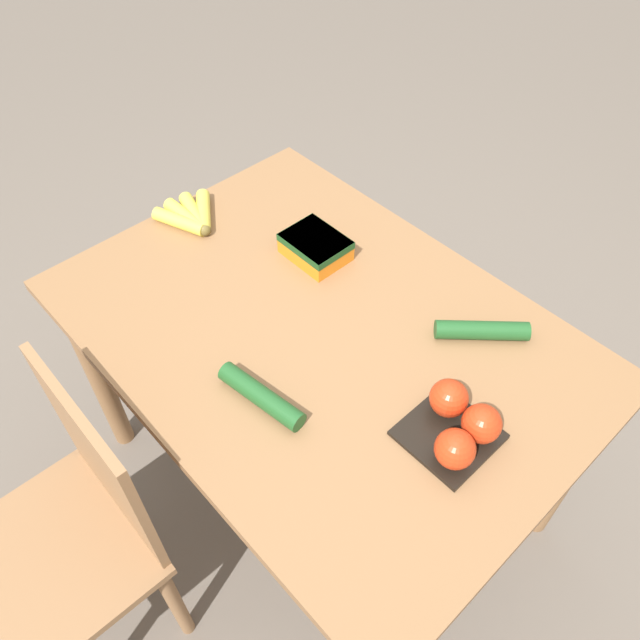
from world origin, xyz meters
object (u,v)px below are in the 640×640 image
Objects in this scene: banana_bunch at (191,216)px; tomato_pack at (460,425)px; chair at (72,537)px; cucumber_near at (261,396)px; carrot_bag at (316,246)px; cucumber_far at (482,330)px.

tomato_pack is (-0.92, -0.00, 0.02)m from banana_bunch.
chair reaches higher than cucumber_near.
carrot_bag reaches higher than cucumber_near.
tomato_pack reaches higher than banana_bunch.
carrot_bag reaches higher than cucumber_far.
tomato_pack is at bearing -144.62° from cucumber_near.
tomato_pack is 0.61m from carrot_bag.
carrot_bag is (0.59, -0.16, -0.01)m from tomato_pack.
tomato_pack is 0.28m from cucumber_far.
cucumber_far is at bearing -162.59° from banana_bunch.
tomato_pack is at bearing -179.99° from banana_bunch.
tomato_pack reaches higher than carrot_bag.
chair is at bearing 96.47° from carrot_bag.
carrot_bag is 0.74× the size of cucumber_near.
chair is at bearing 122.12° from banana_bunch.
tomato_pack reaches higher than cucumber_near.
chair is 0.85m from banana_bunch.
tomato_pack is (-0.50, -0.68, 0.32)m from chair.
cucumber_far is at bearing 69.20° from chair.
chair reaches higher than tomato_pack.
carrot_bag is at bearing 11.34° from cucumber_far.
banana_bunch is 0.37m from carrot_bag.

